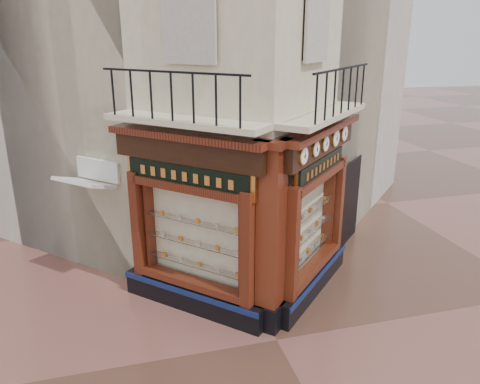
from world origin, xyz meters
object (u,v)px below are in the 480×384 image
object	(u,v)px
clock_b	(316,149)
clock_c	(325,144)
corner_pilaster	(271,241)
signboard_left	(187,176)
clock_a	(303,156)
signboard_right	(321,166)
clock_d	(336,138)
clock_e	(344,133)
awning	(95,282)

from	to	relation	value
clock_b	clock_c	size ratio (longest dim) A/B	0.97
corner_pilaster	signboard_left	distance (m)	2.12
clock_a	signboard_left	size ratio (longest dim) A/B	0.16
clock_c	signboard_left	world-z (taller)	clock_c
corner_pilaster	clock_a	bearing A→B (deg)	-43.76
clock_a	signboard_right	world-z (taller)	clock_a
clock_d	clock_e	distance (m)	0.60
corner_pilaster	clock_c	bearing A→B (deg)	-14.67
clock_a	clock_e	xyz separation A→B (m)	(1.72, 1.72, 0.00)
clock_c	awning	world-z (taller)	clock_c
clock_a	clock_b	world-z (taller)	clock_a
clock_a	signboard_left	distance (m)	2.36
clock_a	clock_b	bearing A→B (deg)	-0.00
clock_e	signboard_right	distance (m)	1.25
clock_b	signboard_left	distance (m)	2.64
awning	signboard_right	distance (m)	6.17
clock_c	clock_b	bearing A→B (deg)	-180.00
corner_pilaster	clock_c	size ratio (longest dim) A/B	11.73
corner_pilaster	signboard_left	xyz separation A→B (m)	(-1.46, 1.01, 1.15)
clock_b	clock_d	xyz separation A→B (m)	(0.85, 0.85, -0.00)
clock_a	clock_c	xyz separation A→B (m)	(0.84, 0.84, 0.00)
corner_pilaster	clock_a	world-z (taller)	corner_pilaster
clock_e	clock_c	bearing A→B (deg)	-180.00
signboard_left	corner_pilaster	bearing A→B (deg)	-169.75
corner_pilaster	awning	xyz separation A→B (m)	(-3.55, 2.85, -1.95)
signboard_right	clock_d	bearing A→B (deg)	-11.76
clock_b	clock_c	distance (m)	0.55
corner_pilaster	clock_e	size ratio (longest dim) A/B	10.34
clock_d	clock_e	world-z (taller)	clock_d
clock_b	signboard_left	xyz separation A→B (m)	(-2.53, 0.55, -0.52)
corner_pilaster	clock_c	distance (m)	2.38
clock_c	clock_a	bearing A→B (deg)	180.00
clock_e	awning	world-z (taller)	clock_e
clock_a	clock_b	size ratio (longest dim) A/B	1.10
awning	signboard_right	bearing A→B (deg)	-155.07
clock_b	clock_e	xyz separation A→B (m)	(1.27, 1.27, 0.00)
clock_a	signboard_right	bearing A→B (deg)	4.85
signboard_left	signboard_right	size ratio (longest dim) A/B	1.17
clock_b	clock_a	bearing A→B (deg)	180.00
clock_e	signboard_left	size ratio (longest dim) A/B	0.17
signboard_left	signboard_right	bearing A→B (deg)	-135.00
signboard_left	awning	bearing A→B (deg)	3.79
corner_pilaster	signboard_right	world-z (taller)	corner_pilaster
corner_pilaster	signboard_left	world-z (taller)	corner_pilaster
awning	signboard_right	world-z (taller)	signboard_right
signboard_left	signboard_right	xyz separation A→B (m)	(2.92, 0.00, 0.00)
clock_a	clock_c	world-z (taller)	clock_a
clock_c	clock_d	xyz separation A→B (m)	(0.46, 0.46, 0.00)
corner_pilaster	clock_d	distance (m)	2.86
clock_c	corner_pilaster	bearing A→B (deg)	165.33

